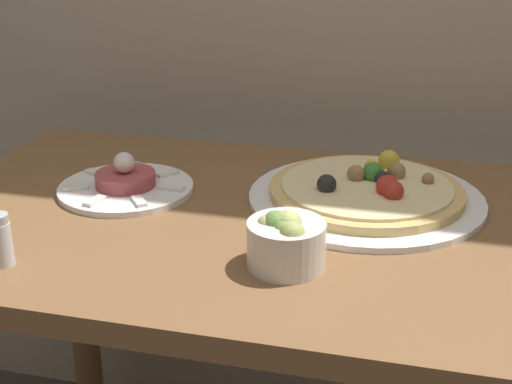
# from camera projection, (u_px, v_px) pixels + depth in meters

# --- Properties ---
(dining_table) EXTENTS (1.18, 0.66, 0.74)m
(dining_table) POSITION_uv_depth(u_px,v_px,m) (295.00, 287.00, 1.12)
(dining_table) COLOR brown
(dining_table) RESTS_ON ground_plane
(pizza_plate) EXTENTS (0.38, 0.38, 0.06)m
(pizza_plate) POSITION_uv_depth(u_px,v_px,m) (367.00, 192.00, 1.14)
(pizza_plate) COLOR white
(pizza_plate) RESTS_ON dining_table
(tartare_plate) EXTENTS (0.22, 0.22, 0.07)m
(tartare_plate) POSITION_uv_depth(u_px,v_px,m) (126.00, 184.00, 1.18)
(tartare_plate) COLOR white
(tartare_plate) RESTS_ON dining_table
(small_bowl) EXTENTS (0.10, 0.10, 0.08)m
(small_bowl) POSITION_uv_depth(u_px,v_px,m) (286.00, 241.00, 0.93)
(small_bowl) COLOR silver
(small_bowl) RESTS_ON dining_table
(salt_shaker) EXTENTS (0.03, 0.03, 0.07)m
(salt_shaker) POSITION_uv_depth(u_px,v_px,m) (0.00, 240.00, 0.93)
(salt_shaker) COLOR silver
(salt_shaker) RESTS_ON dining_table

